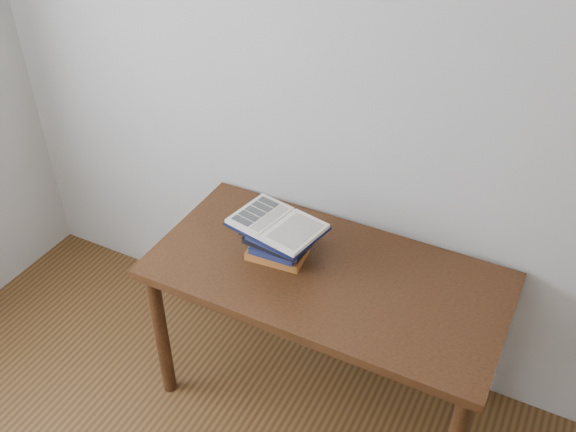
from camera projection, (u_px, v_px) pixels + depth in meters
The scene contains 3 objects.
desk at pixel (326, 291), 2.54m from camera, with size 1.38×0.69×0.74m.
book_stack at pixel (277, 241), 2.51m from camera, with size 0.27×0.19×0.15m.
open_book at pixel (277, 225), 2.46m from camera, with size 0.38×0.30×0.03m.
Camera 1 is at (0.79, -0.34, 2.40)m, focal length 40.00 mm.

